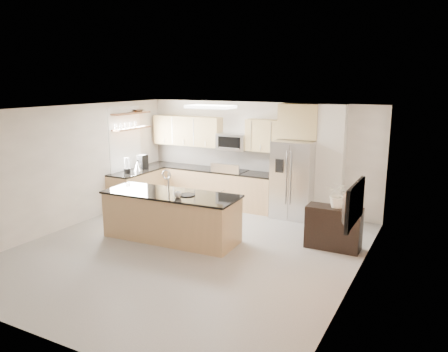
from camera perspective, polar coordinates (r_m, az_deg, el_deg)
The scene contains 27 objects.
floor at distance 8.30m, azimuth -4.74°, elevation -9.59°, with size 6.50×6.50×0.00m, color #A7A49F.
ceiling at distance 7.72m, azimuth -5.08°, elevation 8.61°, with size 6.00×6.50×0.02m, color white.
wall_back at distance 10.73m, azimuth 4.49°, elevation 2.67°, with size 6.00×0.02×2.60m, color white.
wall_front at distance 5.57m, azimuth -23.37°, elevation -7.50°, with size 6.00×0.02×2.60m, color white.
wall_left at distance 9.83m, azimuth -19.80°, elevation 1.08°, with size 0.02×6.50×2.60m, color white.
wall_right at distance 6.82m, azimuth 16.89°, elevation -3.47°, with size 0.02×6.50×2.60m, color white.
back_counter at distance 11.16m, azimuth -2.02°, elevation -1.26°, with size 3.55×0.66×1.44m.
left_counter at distance 11.10m, azimuth -11.33°, elevation -1.64°, with size 0.66×1.50×0.92m.
range at distance 10.86m, azimuth 0.82°, elevation -1.64°, with size 0.76×0.64×1.14m.
upper_cabinets at distance 11.09m, azimuth -2.02°, elevation 5.75°, with size 3.50×0.33×0.75m.
microwave at distance 10.75m, azimuth 1.14°, elevation 4.50°, with size 0.76×0.40×0.40m.
refrigerator at distance 10.10m, azimuth 9.13°, elevation -0.43°, with size 0.92×0.78×1.78m.
partition_column at distance 10.02m, azimuth 13.74°, elevation 1.66°, with size 0.60×0.30×2.60m, color silver.
window at distance 11.07m, azimuth -12.81°, elevation 4.53°, with size 0.04×1.15×1.65m.
shelf_lower at distance 11.03m, azimuth -12.04°, elevation 6.11°, with size 0.30×1.20×0.04m, color brown.
shelf_upper at distance 11.00m, azimuth -12.13°, elevation 8.03°, with size 0.30×1.20×0.04m, color brown.
ceiling_fixture at distance 9.30m, azimuth -1.77°, elevation 9.03°, with size 1.00×0.50×0.06m, color white.
island at distance 8.73m, azimuth -6.89°, elevation -5.22°, with size 2.77×1.12×1.37m.
credenza at distance 8.46m, azimuth 14.11°, elevation -6.60°, with size 1.01×0.42×0.81m, color black.
cup at distance 8.25m, azimuth -6.07°, elevation -2.45°, with size 0.14×0.14×0.11m, color white.
platter at distance 8.41m, azimuth -4.86°, elevation -2.48°, with size 0.32×0.32×0.02m, color black.
blender at distance 10.72m, azimuth -12.56°, elevation 1.23°, with size 0.16×0.16×0.38m.
kettle at distance 10.95m, azimuth -11.21°, elevation 1.31°, with size 0.22×0.22×0.28m.
coffee_maker at distance 11.20m, azimuth -10.60°, elevation 1.81°, with size 0.21×0.24×0.35m.
bowl at distance 11.23m, azimuth -11.12°, elevation 8.45°, with size 0.33×0.33×0.08m, color silver.
flower_vase at distance 8.23m, azimuth 14.84°, elevation -1.54°, with size 0.67×0.58×0.75m, color white.
television at distance 6.63m, azimuth 15.81°, elevation -3.39°, with size 1.08×0.14×0.62m, color black.
Camera 1 is at (4.18, -6.47, 3.09)m, focal length 35.00 mm.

